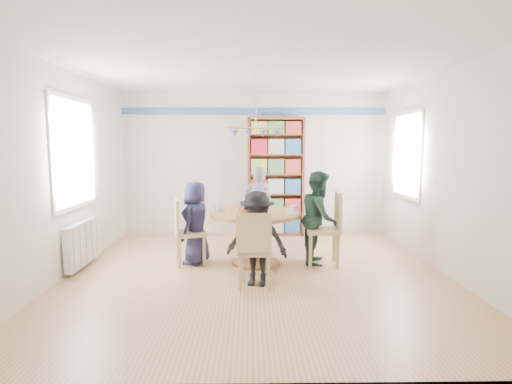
{
  "coord_description": "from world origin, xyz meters",
  "views": [
    {
      "loc": [
        -0.09,
        -5.19,
        1.69
      ],
      "look_at": [
        0.0,
        0.4,
        1.05
      ],
      "focal_mm": 28.0,
      "sensor_mm": 36.0,
      "label": 1
    }
  ],
  "objects_px": {
    "dining_table": "(256,226)",
    "chair_right": "(329,225)",
    "person_far": "(258,207)",
    "person_near": "(257,239)",
    "chair_left": "(185,229)",
    "chair_far": "(258,218)",
    "radiator": "(83,243)",
    "person_left": "(196,223)",
    "bookshelf": "(276,178)",
    "person_right": "(319,217)",
    "chair_near": "(254,247)"
  },
  "relations": [
    {
      "from": "dining_table",
      "to": "chair_right",
      "type": "distance_m",
      "value": 1.04
    },
    {
      "from": "person_far",
      "to": "person_near",
      "type": "distance_m",
      "value": 1.83
    },
    {
      "from": "chair_left",
      "to": "chair_far",
      "type": "height_order",
      "value": "chair_left"
    },
    {
      "from": "radiator",
      "to": "person_far",
      "type": "xyz_separation_m",
      "value": [
        2.46,
        1.07,
        0.33
      ]
    },
    {
      "from": "chair_left",
      "to": "person_left",
      "type": "bearing_deg",
      "value": 24.3
    },
    {
      "from": "chair_far",
      "to": "bookshelf",
      "type": "distance_m",
      "value": 1.13
    },
    {
      "from": "person_right",
      "to": "bookshelf",
      "type": "relative_size",
      "value": 0.6
    },
    {
      "from": "bookshelf",
      "to": "chair_left",
      "type": "bearing_deg",
      "value": -126.57
    },
    {
      "from": "person_near",
      "to": "radiator",
      "type": "bearing_deg",
      "value": 178.33
    },
    {
      "from": "chair_left",
      "to": "person_right",
      "type": "distance_m",
      "value": 1.94
    },
    {
      "from": "person_right",
      "to": "person_far",
      "type": "bearing_deg",
      "value": 57.01
    },
    {
      "from": "person_left",
      "to": "person_right",
      "type": "xyz_separation_m",
      "value": [
        1.78,
        -0.02,
        0.07
      ]
    },
    {
      "from": "chair_far",
      "to": "person_right",
      "type": "bearing_deg",
      "value": -48.45
    },
    {
      "from": "chair_far",
      "to": "person_far",
      "type": "distance_m",
      "value": 0.2
    },
    {
      "from": "dining_table",
      "to": "person_right",
      "type": "distance_m",
      "value": 0.92
    },
    {
      "from": "chair_near",
      "to": "bookshelf",
      "type": "bearing_deg",
      "value": 81.42
    },
    {
      "from": "chair_near",
      "to": "person_near",
      "type": "bearing_deg",
      "value": 74.02
    },
    {
      "from": "person_left",
      "to": "bookshelf",
      "type": "relative_size",
      "value": 0.54
    },
    {
      "from": "chair_left",
      "to": "person_right",
      "type": "relative_size",
      "value": 0.71
    },
    {
      "from": "person_near",
      "to": "person_right",
      "type": "bearing_deg",
      "value": 61.03
    },
    {
      "from": "chair_left",
      "to": "person_far",
      "type": "xyz_separation_m",
      "value": [
        1.06,
        0.95,
        0.16
      ]
    },
    {
      "from": "chair_left",
      "to": "dining_table",
      "type": "bearing_deg",
      "value": 1.35
    },
    {
      "from": "chair_far",
      "to": "person_right",
      "type": "xyz_separation_m",
      "value": [
        0.87,
        -0.98,
        0.18
      ]
    },
    {
      "from": "person_far",
      "to": "chair_far",
      "type": "bearing_deg",
      "value": -102.71
    },
    {
      "from": "person_left",
      "to": "person_far",
      "type": "relative_size",
      "value": 0.88
    },
    {
      "from": "radiator",
      "to": "chair_right",
      "type": "bearing_deg",
      "value": 1.6
    },
    {
      "from": "dining_table",
      "to": "chair_left",
      "type": "distance_m",
      "value": 1.02
    },
    {
      "from": "dining_table",
      "to": "person_far",
      "type": "height_order",
      "value": "person_far"
    },
    {
      "from": "chair_far",
      "to": "person_near",
      "type": "distance_m",
      "value": 1.91
    },
    {
      "from": "chair_right",
      "to": "chair_left",
      "type": "bearing_deg",
      "value": 179.28
    },
    {
      "from": "chair_right",
      "to": "person_near",
      "type": "bearing_deg",
      "value": -140.84
    },
    {
      "from": "chair_right",
      "to": "chair_far",
      "type": "height_order",
      "value": "chair_right"
    },
    {
      "from": "person_right",
      "to": "chair_near",
      "type": "bearing_deg",
      "value": 150.41
    },
    {
      "from": "radiator",
      "to": "chair_left",
      "type": "xyz_separation_m",
      "value": [
        1.4,
        0.12,
        0.17
      ]
    },
    {
      "from": "dining_table",
      "to": "person_left",
      "type": "relative_size",
      "value": 1.09
    },
    {
      "from": "chair_near",
      "to": "person_left",
      "type": "bearing_deg",
      "value": 128.08
    },
    {
      "from": "chair_near",
      "to": "chair_right",
      "type": "bearing_deg",
      "value": 41.86
    },
    {
      "from": "dining_table",
      "to": "chair_near",
      "type": "relative_size",
      "value": 1.4
    },
    {
      "from": "person_near",
      "to": "person_left",
      "type": "bearing_deg",
      "value": 148.15
    },
    {
      "from": "chair_right",
      "to": "chair_near",
      "type": "bearing_deg",
      "value": -138.14
    },
    {
      "from": "person_far",
      "to": "bookshelf",
      "type": "distance_m",
      "value": 1.12
    },
    {
      "from": "chair_left",
      "to": "chair_right",
      "type": "relative_size",
      "value": 0.91
    },
    {
      "from": "person_right",
      "to": "chair_far",
      "type": "bearing_deg",
      "value": 54.33
    },
    {
      "from": "chair_far",
      "to": "person_left",
      "type": "xyz_separation_m",
      "value": [
        -0.92,
        -0.96,
        0.11
      ]
    },
    {
      "from": "chair_right",
      "to": "person_near",
      "type": "distance_m",
      "value": 1.35
    },
    {
      "from": "radiator",
      "to": "bookshelf",
      "type": "bearing_deg",
      "value": 35.89
    },
    {
      "from": "person_near",
      "to": "bookshelf",
      "type": "xyz_separation_m",
      "value": [
        0.41,
        2.8,
        0.51
      ]
    },
    {
      "from": "chair_left",
      "to": "person_right",
      "type": "bearing_deg",
      "value": 1.45
    },
    {
      "from": "person_left",
      "to": "person_near",
      "type": "distance_m",
      "value": 1.28
    },
    {
      "from": "chair_far",
      "to": "bookshelf",
      "type": "xyz_separation_m",
      "value": [
        0.36,
        0.89,
        0.6
      ]
    }
  ]
}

